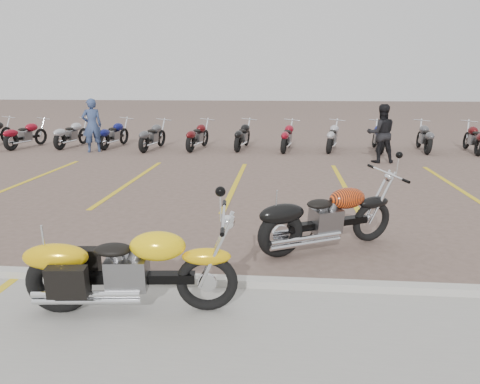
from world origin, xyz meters
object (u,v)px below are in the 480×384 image
Objects in this scene: flame_cruiser at (323,220)px; person_a at (92,125)px; person_b at (381,134)px; yellow_cruiser at (127,272)px.

person_a is at bearing 100.34° from flame_cruiser.
flame_cruiser is 11.94m from person_a.
yellow_cruiser is at bearing 61.98° from person_b.
flame_cruiser is 1.12× the size of person_a.
flame_cruiser is at bearing 70.14° from person_b.
flame_cruiser is at bearing 37.73° from yellow_cruiser.
person_b reaches higher than flame_cruiser.
person_a is 1.05× the size of person_b.
flame_cruiser is 1.17× the size of person_b.
person_b is at bearing 141.67° from person_a.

